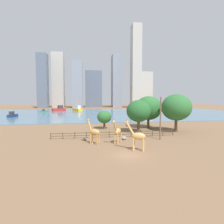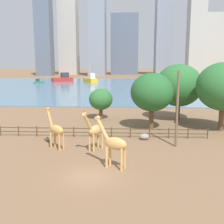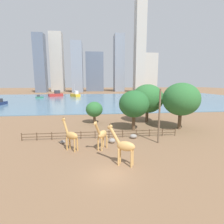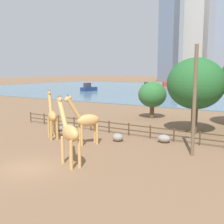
# 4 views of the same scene
# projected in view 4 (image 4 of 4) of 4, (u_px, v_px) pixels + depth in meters

# --- Properties ---
(giraffe_tall) EXTENTS (2.26, 2.99, 4.56)m
(giraffe_tall) POSITION_uv_depth(u_px,v_px,m) (86.00, 120.00, 24.59)
(giraffe_tall) COLOR tan
(giraffe_tall) RESTS_ON ground
(giraffe_companion) EXTENTS (3.31, 2.07, 4.78)m
(giraffe_companion) POSITION_uv_depth(u_px,v_px,m) (69.00, 133.00, 19.26)
(giraffe_companion) COLOR tan
(giraffe_companion) RESTS_ON ground
(giraffe_young) EXTENTS (2.61, 2.14, 4.66)m
(giraffe_young) POSITION_uv_depth(u_px,v_px,m) (52.00, 116.00, 26.98)
(giraffe_young) COLOR tan
(giraffe_young) RESTS_ON ground
(utility_pole) EXTENTS (0.28, 0.28, 8.43)m
(utility_pole) POSITION_uv_depth(u_px,v_px,m) (194.00, 101.00, 21.10)
(utility_pole) COLOR brown
(utility_pole) RESTS_ON ground
(boulder_near_fence) EXTENTS (1.18, 0.97, 0.73)m
(boulder_near_fence) POSITION_uv_depth(u_px,v_px,m) (164.00, 139.00, 25.60)
(boulder_near_fence) COLOR gray
(boulder_near_fence) RESTS_ON ground
(boulder_by_pole) EXTENTS (0.79, 0.71, 0.54)m
(boulder_by_pole) POSITION_uv_depth(u_px,v_px,m) (60.00, 129.00, 30.53)
(boulder_by_pole) COLOR gray
(boulder_by_pole) RESTS_ON ground
(boulder_small) EXTENTS (1.03, 0.98, 0.73)m
(boulder_small) POSITION_uv_depth(u_px,v_px,m) (118.00, 137.00, 26.08)
(boulder_small) COLOR gray
(boulder_small) RESTS_ON ground
(enclosure_fence) EXTENTS (26.12, 0.14, 1.30)m
(enclosure_fence) POSITION_uv_depth(u_px,v_px,m) (119.00, 127.00, 28.89)
(enclosure_fence) COLOR #4C3826
(enclosure_fence) RESTS_ON ground
(tree_center_broad) EXTENTS (3.84, 3.84, 4.98)m
(tree_center_broad) POSITION_uv_depth(u_px,v_px,m) (152.00, 95.00, 38.39)
(tree_center_broad) COLOR brown
(tree_center_broad) RESTS_ON ground
(tree_left_small) EXTENTS (5.84, 5.84, 7.84)m
(tree_left_small) POSITION_uv_depth(u_px,v_px,m) (196.00, 84.00, 28.63)
(tree_left_small) COLOR brown
(tree_left_small) RESTS_ON ground
(boat_ferry) EXTENTS (7.06, 9.05, 7.79)m
(boat_ferry) POSITION_uv_depth(u_px,v_px,m) (204.00, 84.00, 105.54)
(boat_ferry) COLOR gold
(boat_ferry) RESTS_ON harbor_water
(boat_sailboat) EXTENTS (9.35, 7.27, 3.93)m
(boat_sailboat) POSITION_uv_depth(u_px,v_px,m) (175.00, 83.00, 115.02)
(boat_sailboat) COLOR #B22D28
(boat_sailboat) RESTS_ON harbor_water
(boat_tug) EXTENTS (2.69, 6.01, 2.56)m
(boat_tug) POSITION_uv_depth(u_px,v_px,m) (89.00, 88.00, 88.62)
(boat_tug) COLOR navy
(boat_tug) RESTS_ON harbor_water
(boat_barge) EXTENTS (4.65, 2.95, 1.92)m
(boat_barge) POSITION_uv_depth(u_px,v_px,m) (147.00, 85.00, 109.73)
(boat_barge) COLOR #337259
(boat_barge) RESTS_ON harbor_water
(skyline_block_central) EXTENTS (11.72, 11.97, 55.64)m
(skyline_block_central) POSITION_uv_depth(u_px,v_px,m) (196.00, 36.00, 171.50)
(skyline_block_central) COLOR #B7B2A8
(skyline_block_central) RESTS_ON ground
(skyline_tower_short) EXTENTS (9.30, 9.58, 50.89)m
(skyline_tower_short) POSITION_uv_depth(u_px,v_px,m) (169.00, 38.00, 166.03)
(skyline_tower_short) COLOR slate
(skyline_tower_short) RESTS_ON ground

